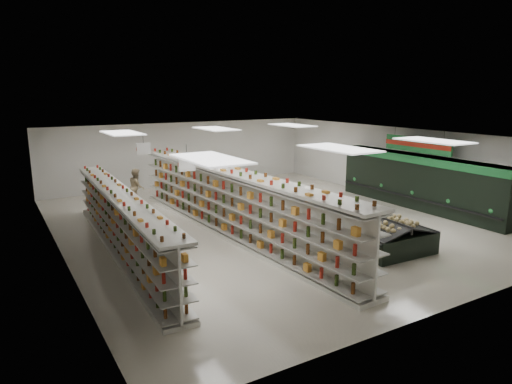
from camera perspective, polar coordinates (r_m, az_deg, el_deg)
floor at (r=16.95m, az=1.05°, el=-3.74°), size 16.00×16.00×0.00m
ceiling at (r=16.35m, az=1.10°, el=7.09°), size 14.00×16.00×0.02m
wall_back at (r=23.67m, az=-9.20°, el=4.71°), size 14.00×0.02×3.20m
wall_front at (r=10.84m, az=24.02°, el=-5.48°), size 14.00×0.02×3.20m
wall_left at (r=14.28m, az=-23.58°, el=-1.28°), size 0.02×16.00×3.20m
wall_right at (r=21.07m, az=17.52°, el=3.34°), size 0.02×16.00×3.20m
produce_wall_case at (r=19.81m, az=19.75°, el=1.58°), size 0.93×8.00×2.20m
aisle_sign_near at (r=12.92m, az=-8.64°, el=3.49°), size 0.52×0.06×0.75m
aisle_sign_far at (r=16.66m, az=-13.87°, el=5.28°), size 0.52×0.06×0.75m
hortifruti_banner at (r=19.39m, az=19.51°, el=5.59°), size 0.12×3.20×0.95m
gondola_left at (r=14.19m, az=-16.47°, el=-3.99°), size 1.20×10.59×1.83m
gondola_center at (r=15.26m, az=-3.15°, el=-1.68°), size 1.61×12.74×2.20m
produce_island at (r=16.08m, az=10.48°, el=-3.22°), size 2.65×6.63×0.98m
soda_endcap at (r=21.23m, az=-8.28°, el=1.50°), size 1.24×0.88×1.52m
shopper_main at (r=15.39m, az=5.23°, el=-2.36°), size 0.62×0.43×1.62m
shopper_background at (r=19.97m, az=-14.69°, el=0.65°), size 0.63×0.85×1.56m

